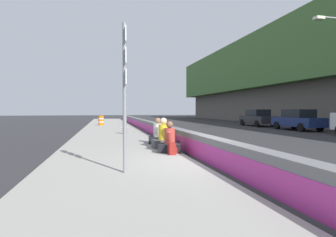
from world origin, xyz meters
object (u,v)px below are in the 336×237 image
(construction_barrel, at_px, (101,120))
(fire_hydrant, at_px, (124,127))
(backpack, at_px, (172,149))
(parked_car_fourth, at_px, (257,118))
(seated_person_foreground, at_px, (170,142))
(parked_car_third, at_px, (298,120))
(seated_person_rear, at_px, (158,135))
(route_sign_post, at_px, (125,86))
(seated_person_middle, at_px, (164,138))

(construction_barrel, bearing_deg, fire_hydrant, -171.15)
(backpack, bearing_deg, parked_car_fourth, -39.33)
(seated_person_foreground, distance_m, backpack, 0.55)
(parked_car_third, xyz_separation_m, parked_car_fourth, (5.85, 0.07, 0.00))
(construction_barrel, bearing_deg, seated_person_foreground, -171.76)
(backpack, bearing_deg, construction_barrel, 7.87)
(backpack, xyz_separation_m, construction_barrel, (18.57, 2.57, 0.28))
(seated_person_rear, bearing_deg, parked_car_fourth, -45.19)
(parked_car_fourth, bearing_deg, seated_person_rear, 134.81)
(route_sign_post, xyz_separation_m, backpack, (2.31, -1.75, -1.90))
(seated_person_rear, xyz_separation_m, parked_car_fourth, (12.85, -12.93, 0.36))
(parked_car_fourth, bearing_deg, seated_person_middle, 137.70)
(fire_hydrant, bearing_deg, route_sign_post, 175.98)
(seated_person_foreground, xyz_separation_m, backpack, (-0.53, 0.05, -0.15))
(parked_car_third, distance_m, parked_car_fourth, 5.85)
(seated_person_foreground, xyz_separation_m, construction_barrel, (18.04, 2.61, 0.13))
(fire_hydrant, bearing_deg, parked_car_third, -83.48)
(route_sign_post, distance_m, construction_barrel, 20.95)
(route_sign_post, relative_size, seated_person_rear, 3.09)
(fire_hydrant, bearing_deg, seated_person_rear, -168.37)
(route_sign_post, relative_size, fire_hydrant, 4.09)
(route_sign_post, bearing_deg, seated_person_foreground, -32.39)
(seated_person_middle, height_order, seated_person_rear, seated_person_middle)
(backpack, xyz_separation_m, parked_car_fourth, (15.92, -13.05, 0.53))
(seated_person_foreground, height_order, seated_person_rear, seated_person_rear)
(fire_hydrant, xyz_separation_m, backpack, (-8.46, -0.99, -0.25))
(seated_person_middle, xyz_separation_m, construction_barrel, (16.91, 2.64, 0.10))
(parked_car_fourth, bearing_deg, backpack, 140.67)
(seated_person_foreground, bearing_deg, seated_person_rear, -1.55)
(seated_person_foreground, bearing_deg, fire_hydrant, 7.47)
(route_sign_post, distance_m, seated_person_foreground, 3.78)
(seated_person_foreground, relative_size, parked_car_fourth, 0.25)
(route_sign_post, xyz_separation_m, construction_barrel, (20.87, 0.82, -1.61))
(route_sign_post, relative_size, construction_barrel, 3.79)
(seated_person_foreground, bearing_deg, parked_car_third, -53.86)
(route_sign_post, height_order, seated_person_rear, route_sign_post)
(seated_person_foreground, distance_m, parked_car_fourth, 20.16)
(seated_person_middle, distance_m, seated_person_rear, 1.41)
(backpack, bearing_deg, fire_hydrant, 6.70)
(construction_barrel, distance_m, parked_car_fourth, 15.84)
(fire_hydrant, bearing_deg, seated_person_middle, -171.10)
(seated_person_foreground, height_order, backpack, seated_person_foreground)
(seated_person_middle, xyz_separation_m, parked_car_third, (8.41, -13.05, 0.35))
(seated_person_rear, xyz_separation_m, backpack, (-3.08, 0.11, -0.17))
(seated_person_foreground, distance_m, construction_barrel, 18.23)
(seated_person_rear, relative_size, parked_car_fourth, 0.26)
(route_sign_post, bearing_deg, parked_car_fourth, -39.07)
(backpack, relative_size, parked_car_third, 0.09)
(seated_person_rear, relative_size, construction_barrel, 1.23)
(fire_hydrant, relative_size, parked_car_fourth, 0.19)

